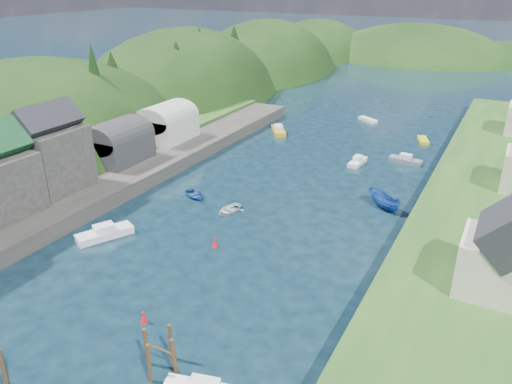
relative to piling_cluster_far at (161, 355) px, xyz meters
The scene contains 12 objects.
ground 47.62m from the piling_cluster_far, 96.27° to the left, with size 600.00×600.00×0.00m, color black.
hillside_left 88.53m from the piling_cluster_far, 124.77° to the left, with size 44.00×245.56×52.00m.
far_hills 171.79m from the piling_cluster_far, 91.33° to the left, with size 103.00×68.00×44.00m.
hill_trees 62.88m from the piling_cluster_far, 95.01° to the left, with size 91.06×148.49×12.58m.
quay_left 33.95m from the piling_cluster_far, 149.34° to the left, with size 12.00×110.00×2.00m, color #2D2B28.
terrace_left_grass 40.13m from the piling_cluster_far, 154.44° to the left, with size 12.00×110.00×2.50m, color #234719.
boat_sheds 48.03m from the piling_cluster_far, 130.67° to the left, with size 7.00×21.00×7.50m.
terrace_right 42.24m from the piling_cluster_far, 62.05° to the left, with size 16.00×120.00×2.40m, color #234719.
piling_cluster_far is the anchor object (origin of this frame).
channel_buoy_near 6.27m from the piling_cluster_far, 141.80° to the left, with size 0.70×0.70×1.10m.
channel_buoy_far 19.04m from the piling_cluster_far, 109.87° to the left, with size 0.70×0.70×1.10m.
moored_boats 19.68m from the piling_cluster_far, 108.75° to the left, with size 31.62×100.89×2.13m.
Camera 1 is at (25.42, -20.07, 27.86)m, focal length 35.00 mm.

